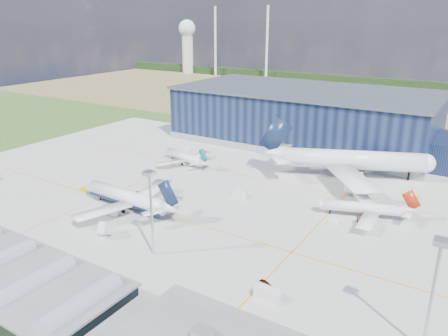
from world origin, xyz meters
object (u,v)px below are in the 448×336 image
airliner_red (363,202)px  gse_tug_b (52,258)px  gse_van_a (239,194)px  gse_cart_b (187,149)px  gse_van_c (267,294)px  hangar (310,119)px  gse_cart_a (333,223)px  light_mast_center (151,200)px  airliner_regional (184,153)px  gse_tug_a (86,189)px  airliner_widebody (353,150)px  airliner_navy (126,190)px  car_a (266,284)px  gse_tug_c (415,198)px  airstair (107,231)px  car_b (33,257)px  light_mast_east (435,278)px

airliner_red → gse_tug_b: airliner_red is taller
gse_van_a → gse_cart_b: gse_van_a is taller
gse_van_a → gse_van_c: size_ratio=0.88×
hangar → gse_tug_b: size_ratio=48.24×
gse_cart_a → light_mast_center: bearing=-111.3°
airliner_regional → gse_tug_a: airliner_regional is taller
hangar → gse_van_a: (6.61, -79.70, -10.55)m
airliner_red → airliner_widebody: bearing=-86.8°
gse_van_a → light_mast_center: bearing=-164.3°
light_mast_center → gse_cart_b: (-49.95, 81.59, -14.86)m
airliner_navy → car_a: 59.33m
car_a → light_mast_center: bearing=117.9°
gse_tug_c → gse_van_c: gse_van_c is taller
gse_cart_a → airstair: size_ratio=0.62×
airliner_red → airstair: 76.69m
light_mast_center → gse_cart_a: 55.45m
hangar → car_b: size_ratio=45.15×
airliner_widebody → gse_tug_c: (25.04, -10.11, -10.31)m
gse_tug_a → airliner_widebody: bearing=26.8°
gse_cart_b → car_a: car_a is taller
hangar → gse_cart_a: size_ratio=44.28×
light_mast_center → airliner_navy: size_ratio=0.56×
airliner_widebody → car_b: bearing=-139.2°
airliner_regional → car_b: (13.59, -82.05, -4.12)m
gse_cart_a → gse_tug_a: bearing=-148.3°
airliner_widebody → airstair: bearing=-140.2°
hangar → airliner_red: 87.30m
gse_cart_b → airstair: 87.45m
gse_cart_b → gse_van_c: 117.80m
car_b → airliner_navy: bearing=20.6°
gse_tug_b → gse_tug_c: bearing=83.0°
light_mast_center → airstair: size_ratio=4.32×
light_mast_center → car_a: bearing=5.3°
airliner_navy → car_b: bearing=94.9°
gse_tug_a → gse_van_a: (49.10, 24.08, 0.32)m
gse_van_c → airliner_regional: bearing=53.1°
airliner_widebody → car_a: 82.94m
airliner_regional → gse_cart_b: 21.42m
light_mast_center → light_mast_east: 65.00m
airliner_regional → gse_tug_c: airliner_regional is taller
airliner_red → airliner_navy: bearing=8.7°
light_mast_center → gse_cart_a: bearing=50.5°
light_mast_east → car_b: (-89.77, -18.00, -14.90)m
airliner_red → gse_tug_b: (-59.39, -67.40, -4.36)m
airliner_widebody → airstair: (-43.58, -84.63, -9.30)m
gse_tug_a → gse_van_a: gse_van_a is taller
airliner_widebody → gse_van_c: size_ratio=12.15×
light_mast_east → gse_van_c: light_mast_east is taller
airliner_red → gse_van_a: airliner_red is taller
airliner_red → car_a: airliner_red is taller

